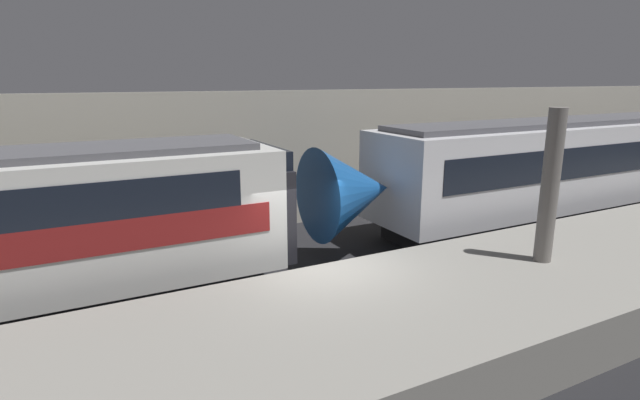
# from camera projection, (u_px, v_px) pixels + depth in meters

# --- Properties ---
(ground_plane) EXTENTS (120.00, 120.00, 0.00)m
(ground_plane) POSITION_uv_depth(u_px,v_px,m) (323.00, 308.00, 10.78)
(ground_plane) COLOR black
(platform) EXTENTS (40.00, 4.36, 1.01)m
(platform) POSITION_uv_depth(u_px,v_px,m) (381.00, 330.00, 8.78)
(platform) COLOR gray
(platform) RESTS_ON ground
(station_rear_barrier) EXTENTS (50.00, 0.15, 4.44)m
(station_rear_barrier) POSITION_uv_depth(u_px,v_px,m) (230.00, 164.00, 15.58)
(station_rear_barrier) COLOR #B2AD9E
(station_rear_barrier) RESTS_ON ground
(support_pillar_near) EXTENTS (0.36, 0.36, 3.25)m
(support_pillar_near) POSITION_uv_depth(u_px,v_px,m) (550.00, 187.00, 10.34)
(support_pillar_near) COLOR slate
(support_pillar_near) RESTS_ON platform
(train_modern) EXTENTS (19.26, 2.98, 3.50)m
(train_modern) POSITION_uv_depth(u_px,v_px,m) (572.00, 168.00, 17.28)
(train_modern) COLOR black
(train_modern) RESTS_ON ground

